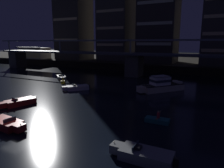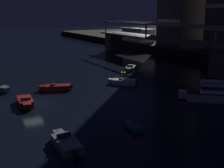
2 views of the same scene
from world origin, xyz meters
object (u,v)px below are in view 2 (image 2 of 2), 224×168
speedboat_far_center (56,87)px  channel_buoy (123,73)px  cabin_cruiser_near_left (214,93)px  waterfront_pavilion (138,35)px  speedboat_far_left (123,82)px  speedboat_mid_right (131,68)px  dinghy_with_paddler (133,126)px  speedboat_mid_left (66,143)px  speedboat_near_center (25,102)px

speedboat_far_center → channel_buoy: size_ratio=2.92×
cabin_cruiser_near_left → channel_buoy: bearing=-172.9°
waterfront_pavilion → speedboat_far_left: size_ratio=2.76×
cabin_cruiser_near_left → speedboat_far_left: cabin_cruiser_near_left is taller
speedboat_mid_right → speedboat_far_left: (10.16, -7.75, 0.00)m
dinghy_with_paddler → speedboat_far_center: bearing=-172.9°
speedboat_mid_left → dinghy_with_paddler: bearing=96.7°
speedboat_mid_right → channel_buoy: 5.65m
dinghy_with_paddler → speedboat_mid_left: bearing=-83.3°
waterfront_pavilion → dinghy_with_paddler: 74.02m
speedboat_mid_right → dinghy_with_paddler: bearing=-31.3°
speedboat_far_left → channel_buoy: channel_buoy is taller
waterfront_pavilion → speedboat_mid_left: (62.57, -48.50, -4.02)m
dinghy_with_paddler → speedboat_mid_right: bearing=148.7°
cabin_cruiser_near_left → speedboat_near_center: (-10.43, -23.53, -0.64)m
speedboat_far_center → waterfront_pavilion: bearing=134.7°
channel_buoy → dinghy_with_paddler: 26.88m
speedboat_near_center → dinghy_with_paddler: (13.62, 8.31, -0.14)m
cabin_cruiser_near_left → speedboat_mid_right: 24.48m
cabin_cruiser_near_left → speedboat_far_center: 23.68m
speedboat_mid_left → speedboat_mid_right: same height
speedboat_mid_left → speedboat_far_left: (-18.37, 16.77, 0.00)m
cabin_cruiser_near_left → speedboat_mid_right: (-24.42, 1.54, -0.64)m
speedboat_mid_right → speedboat_far_center: size_ratio=0.87×
speedboat_far_left → cabin_cruiser_near_left: bearing=23.5°
cabin_cruiser_near_left → speedboat_mid_right: cabin_cruiser_near_left is taller
speedboat_far_center → speedboat_near_center: bearing=-47.6°
speedboat_far_left → channel_buoy: (-6.25, 3.67, 0.06)m
waterfront_pavilion → speedboat_mid_left: waterfront_pavilion is taller
cabin_cruiser_near_left → dinghy_with_paddler: bearing=-78.1°
speedboat_near_center → speedboat_mid_left: size_ratio=1.01×
cabin_cruiser_near_left → speedboat_far_center: size_ratio=1.62×
speedboat_mid_right → dinghy_with_paddler: 32.31m
channel_buoy → cabin_cruiser_near_left: bearing=7.1°
waterfront_pavilion → speedboat_mid_right: waterfront_pavilion is taller
speedboat_far_left → speedboat_far_center: same height
cabin_cruiser_near_left → speedboat_near_center: cabin_cruiser_near_left is taller
waterfront_pavilion → speedboat_far_left: waterfront_pavilion is taller
speedboat_mid_left → waterfront_pavilion: bearing=142.2°
speedboat_near_center → cabin_cruiser_near_left: bearing=66.1°
waterfront_pavilion → speedboat_far_left: 54.56m
dinghy_with_paddler → waterfront_pavilion: bearing=146.5°
speedboat_far_left → speedboat_far_center: bearing=-98.0°
speedboat_mid_left → channel_buoy: (-24.62, 20.44, 0.06)m
waterfront_pavilion → channel_buoy: waterfront_pavilion is taller
cabin_cruiser_near_left → waterfront_pavilion: bearing=156.4°
speedboat_mid_left → speedboat_far_left: size_ratio=1.15×
speedboat_far_left → dinghy_with_paddler: size_ratio=1.71×
speedboat_far_center → channel_buoy: 15.74m
waterfront_pavilion → speedboat_near_center: bearing=-45.6°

